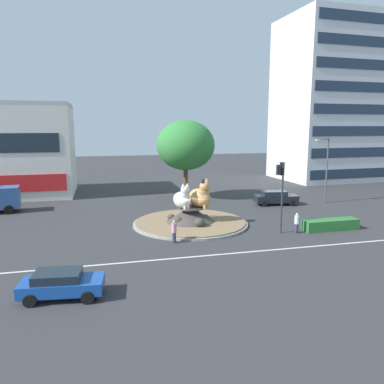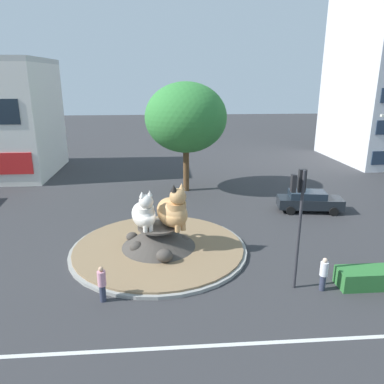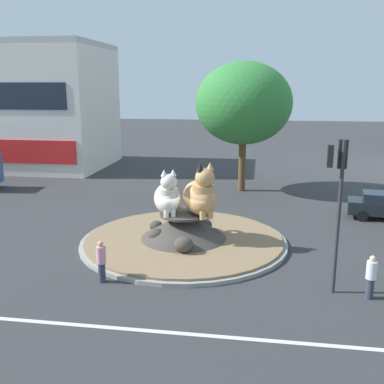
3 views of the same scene
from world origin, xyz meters
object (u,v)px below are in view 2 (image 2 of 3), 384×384
(traffic_light_mast, at_px, (299,204))
(cat_statue_white, at_px, (144,214))
(cat_statue_calico, at_px, (173,211))
(pedestrian_pink_shirt, at_px, (102,283))
(pedestrian_white_shirt, at_px, (324,273))
(broadleaf_tree_behind_island, at_px, (186,118))
(sedan_on_far_lane, at_px, (309,201))

(traffic_light_mast, bearing_deg, cat_statue_white, 62.37)
(traffic_light_mast, bearing_deg, cat_statue_calico, 55.84)
(cat_statue_calico, bearing_deg, pedestrian_pink_shirt, -66.40)
(cat_statue_white, xyz_separation_m, pedestrian_white_shirt, (8.54, -4.61, -1.52))
(pedestrian_pink_shirt, bearing_deg, pedestrian_white_shirt, 2.20)
(broadleaf_tree_behind_island, relative_size, pedestrian_white_shirt, 5.56)
(pedestrian_pink_shirt, bearing_deg, traffic_light_mast, 4.90)
(cat_statue_white, relative_size, pedestrian_white_shirt, 1.45)
(cat_statue_white, distance_m, broadleaf_tree_behind_island, 13.09)
(pedestrian_pink_shirt, bearing_deg, broadleaf_tree_behind_island, 75.49)
(cat_statue_white, bearing_deg, pedestrian_white_shirt, 40.34)
(cat_statue_white, bearing_deg, sedan_on_far_lane, 95.34)
(cat_statue_calico, relative_size, pedestrian_pink_shirt, 1.75)
(broadleaf_tree_behind_island, distance_m, sedan_on_far_lane, 12.09)
(cat_statue_calico, relative_size, sedan_on_far_lane, 0.62)
(pedestrian_white_shirt, height_order, pedestrian_pink_shirt, pedestrian_pink_shirt)
(pedestrian_white_shirt, height_order, sedan_on_far_lane, pedestrian_white_shirt)
(cat_statue_white, xyz_separation_m, broadleaf_tree_behind_island, (3.10, 12.08, 3.99))
(traffic_light_mast, xyz_separation_m, broadleaf_tree_behind_island, (-4.11, 16.28, 2.17))
(traffic_light_mast, bearing_deg, broadleaf_tree_behind_island, 16.78)
(cat_statue_calico, xyz_separation_m, pedestrian_pink_shirt, (-3.35, -4.70, -1.63))
(cat_statue_calico, xyz_separation_m, broadleaf_tree_behind_island, (1.47, 12.11, 3.86))
(traffic_light_mast, distance_m, pedestrian_pink_shirt, 9.54)
(cat_statue_white, xyz_separation_m, traffic_light_mast, (7.21, -4.20, 1.82))
(traffic_light_mast, height_order, broadleaf_tree_behind_island, broadleaf_tree_behind_island)
(sedan_on_far_lane, bearing_deg, pedestrian_pink_shirt, -133.68)
(traffic_light_mast, distance_m, sedan_on_far_lane, 11.74)
(pedestrian_pink_shirt, bearing_deg, cat_statue_white, 71.48)
(cat_statue_calico, bearing_deg, broadleaf_tree_behind_island, 142.12)
(pedestrian_pink_shirt, xyz_separation_m, sedan_on_far_lane, (13.67, 10.73, -0.08))
(cat_statue_white, distance_m, sedan_on_far_lane, 13.46)
(cat_statue_white, height_order, cat_statue_calico, cat_statue_calico)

